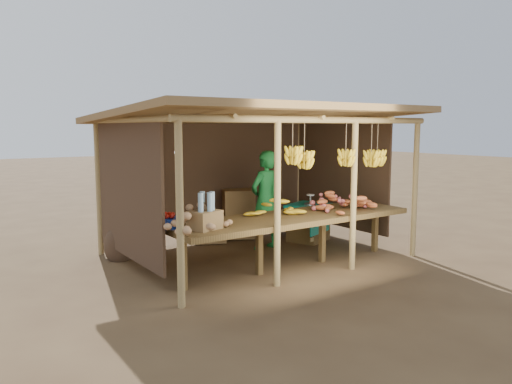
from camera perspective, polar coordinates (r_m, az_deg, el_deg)
ground at (r=8.33m, az=0.00°, el=-7.18°), size 60.00×60.00×0.00m
stall_structure at (r=8.09m, az=0.24°, el=6.16°), size 4.70×3.50×2.43m
counter at (r=7.42m, az=4.18°, el=-3.16°), size 3.90×1.05×0.80m
potato_heap at (r=6.24m, az=-5.93°, el=-2.91°), size 1.10×0.72×0.37m
sweet_potato_heap at (r=7.93m, az=10.62°, el=-0.83°), size 1.12×0.85×0.36m
onion_heap at (r=8.05m, az=9.22°, el=-0.68°), size 0.97×0.76×0.36m
banana_pile at (r=7.39m, az=2.22°, el=-1.34°), size 0.77×0.57×0.35m
tomato_basin at (r=6.61m, az=-10.11°, el=-3.33°), size 0.37×0.37×0.19m
bottle_box at (r=6.41m, az=-5.87°, el=-2.63°), size 0.46×0.40×0.48m
vendor at (r=8.58m, az=1.05°, el=-0.93°), size 0.69×0.53×1.71m
tarp_crate at (r=9.32m, az=6.02°, el=-3.33°), size 0.94×0.88×0.90m
carton_stack at (r=9.34m, az=-3.11°, el=-3.06°), size 1.33×0.64×0.91m
burlap_sacks at (r=8.33m, az=-13.97°, el=-5.42°), size 0.91×0.48×0.64m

